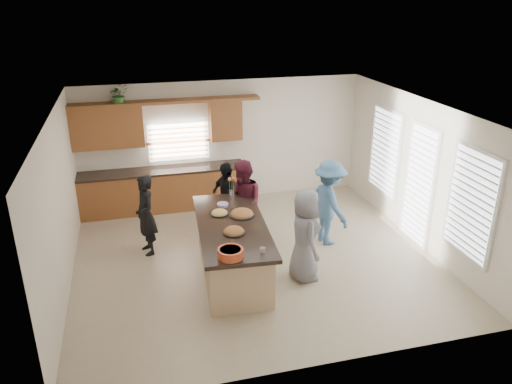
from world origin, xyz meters
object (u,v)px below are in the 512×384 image
object	(u,v)px
woman_left_mid	(244,203)
island	(232,250)
woman_left_back	(146,215)
woman_right_back	(329,203)
salad_bowl	(230,253)
woman_right_front	(305,235)
woman_left_front	(227,198)

from	to	relation	value
woman_left_mid	island	bearing A→B (deg)	-33.39
woman_left_back	woman_left_mid	bearing A→B (deg)	74.92
woman_left_mid	woman_left_back	bearing A→B (deg)	-101.29
woman_left_back	woman_left_mid	world-z (taller)	woman_left_mid
woman_right_back	woman_left_back	bearing A→B (deg)	72.06
island	salad_bowl	size ratio (longest dim) A/B	7.14
salad_bowl	woman_right_front	size ratio (longest dim) A/B	0.24
woman_left_front	woman_right_front	world-z (taller)	woman_right_front
salad_bowl	woman_right_back	bearing A→B (deg)	37.40
woman_left_mid	woman_left_front	bearing A→B (deg)	-165.25
island	woman_left_front	world-z (taller)	woman_left_front
woman_left_mid	woman_left_front	xyz separation A→B (m)	(-0.24, 0.50, -0.08)
woman_left_mid	woman_right_front	world-z (taller)	woman_left_mid
salad_bowl	woman_right_front	xyz separation A→B (m)	(1.41, 0.64, -0.21)
woman_right_back	island	bearing A→B (deg)	97.45
salad_bowl	woman_right_back	distance (m)	2.90
woman_left_back	woman_left_front	bearing A→B (deg)	92.13
woman_left_back	woman_left_front	world-z (taller)	woman_left_back
woman_left_mid	salad_bowl	bearing A→B (deg)	-28.41
woman_left_back	woman_left_mid	xyz separation A→B (m)	(1.85, -0.03, 0.06)
woman_left_front	woman_right_front	distance (m)	2.26
woman_left_front	woman_right_back	bearing A→B (deg)	37.08
island	woman_right_front	world-z (taller)	woman_right_front
island	woman_right_front	size ratio (longest dim) A/B	1.70
woman_left_front	woman_left_mid	bearing A→B (deg)	-0.35
salad_bowl	woman_left_mid	world-z (taller)	woman_left_mid
woman_right_back	woman_right_front	world-z (taller)	woman_right_back
salad_bowl	woman_left_back	size ratio (longest dim) A/B	0.25
woman_right_back	salad_bowl	bearing A→B (deg)	117.23
island	woman_right_back	distance (m)	2.19
island	woman_left_back	world-z (taller)	woman_left_back
island	woman_right_back	size ratio (longest dim) A/B	1.64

